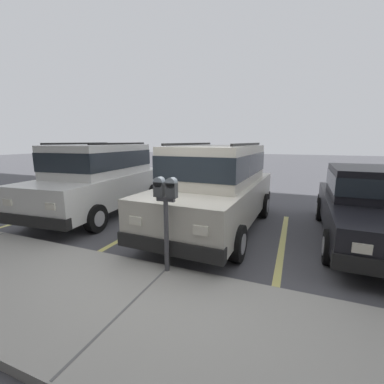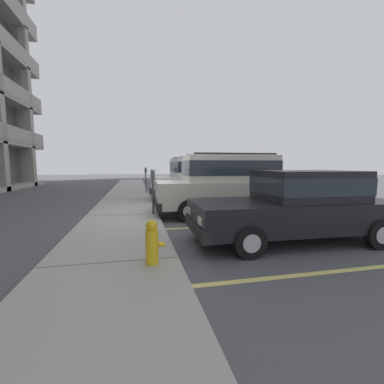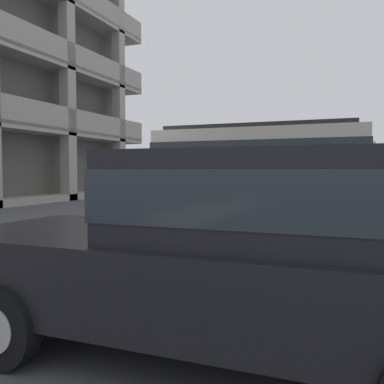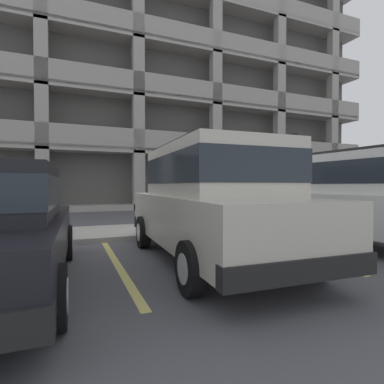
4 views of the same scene
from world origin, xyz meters
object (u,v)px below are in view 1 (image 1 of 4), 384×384
at_px(dark_hatchback, 101,176).
at_px(parking_meter_near, 166,202).
at_px(red_sedan, 371,203).
at_px(silver_suv, 217,184).

bearing_deg(dark_hatchback, parking_meter_near, 138.68).
bearing_deg(red_sedan, parking_meter_near, 43.66).
bearing_deg(dark_hatchback, red_sedan, 178.22).
bearing_deg(silver_suv, parking_meter_near, 91.28).
distance_m(silver_suv, parking_meter_near, 2.48).
bearing_deg(parking_meter_near, dark_hatchback, -36.68).
height_order(silver_suv, red_sedan, silver_suv).
xyz_separation_m(red_sedan, parking_meter_near, (3.21, 2.92, 0.38)).
distance_m(dark_hatchback, parking_meter_near, 4.34).
distance_m(red_sedan, parking_meter_near, 4.36).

